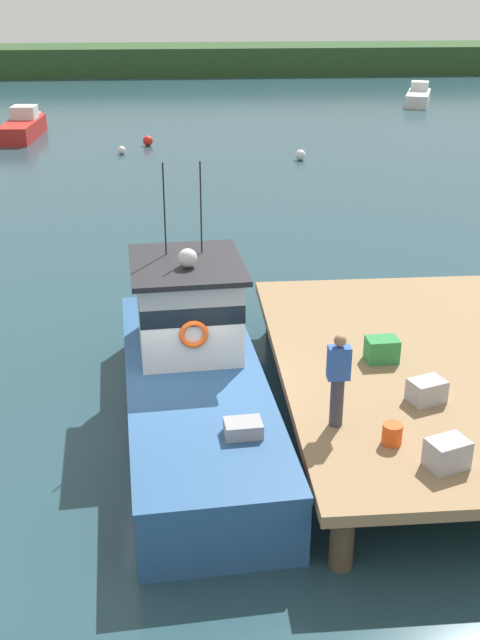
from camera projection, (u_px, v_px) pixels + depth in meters
ground_plane at (186, 425)px, 15.02m from camera, size 200.00×200.00×0.00m
dock at (434, 367)px, 14.94m from camera, size 6.00×9.00×1.20m
main_fishing_boat at (192, 370)px, 14.96m from camera, size 3.12×9.91×4.80m
crate_single_by_cleat at (382, 350)px, 14.82m from camera, size 0.62×0.47×0.46m
crate_single_far at (427, 391)px, 13.40m from camera, size 0.71×0.61×0.41m
crate_stack_mid_dock at (447, 454)px, 11.58m from camera, size 0.71×0.62×0.45m
bait_bucket at (392, 434)px, 12.19m from camera, size 0.32×0.32×0.34m
deckhand_by_the_boat at (338, 378)px, 12.42m from camera, size 0.36×0.22×1.63m
moored_boat_far_left at (419, 96)px, 53.65m from camera, size 3.00×5.75×1.45m
moored_boat_near_channel at (24, 127)px, 42.35m from camera, size 1.89×6.32×1.59m
mooring_buoy_inshore at (300, 155)px, 36.96m from camera, size 0.49×0.49×0.49m
mooring_buoy_spare_mooring at (148, 141)px, 40.15m from camera, size 0.52×0.52×0.52m
mooring_buoy_outer at (122, 150)px, 38.22m from camera, size 0.40×0.40×0.40m
far_shoreline at (173, 59)px, 71.09m from camera, size 120.00×8.00×2.40m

